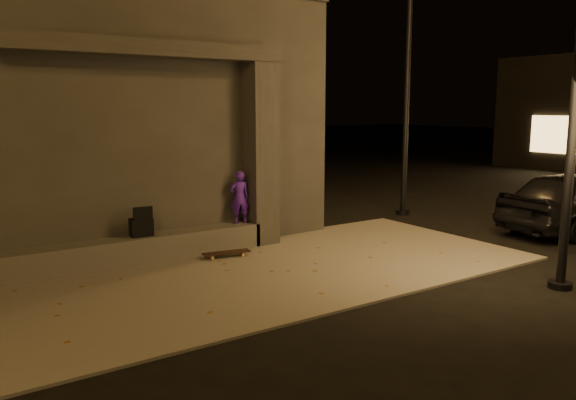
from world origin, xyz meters
TOP-DOWN VIEW (x-y plane):
  - ground at (0.00, 0.00)m, footprint 120.00×120.00m
  - sidewalk at (0.00, 2.00)m, footprint 11.00×4.40m
  - building at (-1.00, 6.49)m, footprint 9.00×5.10m
  - ledge at (-1.50, 3.75)m, footprint 6.00×0.55m
  - column at (1.70, 3.75)m, footprint 0.55×0.55m
  - canopy at (-0.50, 3.80)m, footprint 5.00×0.70m
  - skateboarder at (1.20, 3.75)m, footprint 0.43×0.34m
  - backpack at (-0.81, 3.75)m, footprint 0.40×0.28m
  - skateboard at (0.55, 3.10)m, footprint 0.91×0.37m
  - street_lamp_2 at (6.43, 4.44)m, footprint 0.36×0.36m

SIDE VIEW (x-z plane):
  - ground at x=0.00m, z-range 0.00..0.00m
  - sidewalk at x=0.00m, z-range 0.00..0.04m
  - skateboard at x=0.55m, z-range 0.07..0.17m
  - ledge at x=-1.50m, z-range 0.04..0.49m
  - backpack at x=-0.81m, z-range 0.40..0.95m
  - skateboarder at x=1.20m, z-range 0.49..1.54m
  - column at x=1.70m, z-range 0.04..3.64m
  - building at x=-1.00m, z-range -0.01..5.22m
  - canopy at x=-0.50m, z-range 3.64..3.92m
  - street_lamp_2 at x=6.43m, z-range 0.49..7.91m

